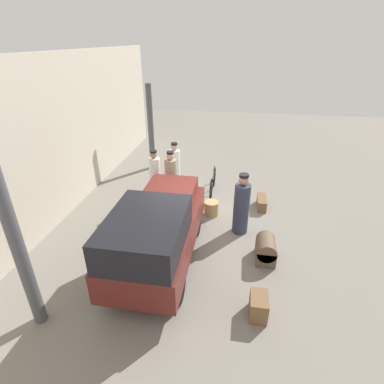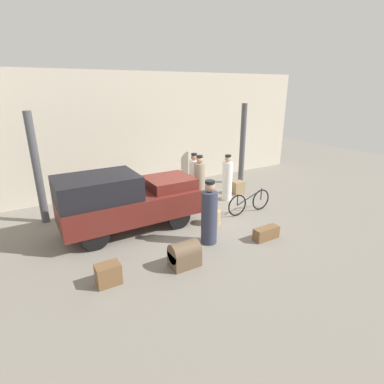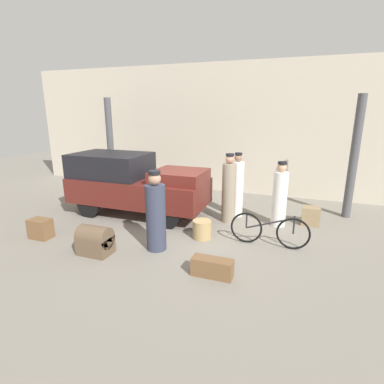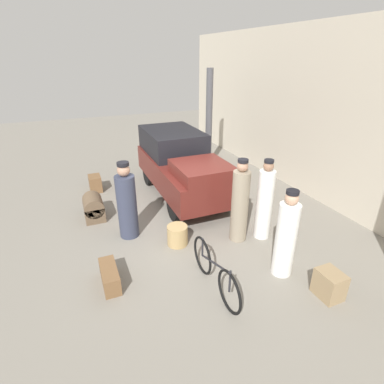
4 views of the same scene
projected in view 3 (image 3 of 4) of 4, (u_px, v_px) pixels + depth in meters
The scene contains 15 objects.
ground_plane at pixel (182, 229), 7.56m from camera, with size 30.00×30.00×0.00m, color gray.
station_building_facade at pixel (224, 129), 10.65m from camera, with size 16.00×0.15×4.50m.
canopy_pillar_left at pixel (110, 147), 10.58m from camera, with size 0.23×0.23×3.32m.
canopy_pillar_right at pixel (354, 158), 8.03m from camera, with size 0.23×0.23×3.32m.
truck at pixel (133, 182), 8.50m from camera, with size 3.88×1.62×1.72m.
bicycle at pixel (269, 230), 6.56m from camera, with size 1.72×0.04×0.76m.
wicker_basket at pixel (202, 229), 7.00m from camera, with size 0.43×0.43×0.44m.
conductor_in_dark_uniform at pixel (229, 191), 7.90m from camera, with size 0.36×0.36×1.84m.
porter_standing_middle at pixel (280, 197), 7.64m from camera, with size 0.37×0.37×1.68m.
porter_with_bicycle at pixel (156, 215), 6.30m from camera, with size 0.42×0.42×1.73m.
porter_carrying_trunk at pixel (237, 187), 8.35m from camera, with size 0.34×0.34×1.80m.
suitcase_small_leather at pixel (212, 267), 5.40m from camera, with size 0.75×0.27×0.34m.
suitcase_tan_flat at pixel (311, 216), 7.82m from camera, with size 0.44×0.36×0.48m.
trunk_large_brown at pixel (41, 229), 7.01m from camera, with size 0.50×0.34×0.46m.
trunk_barrel_dark at pixel (95, 240), 6.22m from camera, with size 0.67×0.47×0.61m.
Camera 3 is at (2.66, -6.52, 2.91)m, focal length 28.00 mm.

